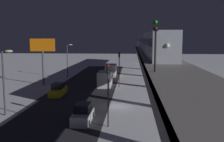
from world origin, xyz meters
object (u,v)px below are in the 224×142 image
at_px(rail_signal, 156,36).
at_px(delivery_van, 111,70).
at_px(sedan_white, 83,114).
at_px(commercial_billboard, 43,49).
at_px(sedan_yellow, 58,90).
at_px(box_truck, 105,78).
at_px(traffic_light_near, 108,86).
at_px(subway_train, 147,42).
at_px(traffic_light_mid, 119,65).

bearing_deg(rail_signal, delivery_van, -80.92).
relative_size(sedan_white, commercial_billboard, 0.54).
height_order(sedan_yellow, box_truck, box_truck).
relative_size(delivery_van, traffic_light_near, 1.16).
height_order(traffic_light_near, commercial_billboard, commercial_billboard).
bearing_deg(rail_signal, commercial_billboard, -56.96).
relative_size(sedan_white, sedan_yellow, 1.00).
bearing_deg(traffic_light_near, delivery_van, -85.84).
bearing_deg(rail_signal, subway_train, -92.28).
bearing_deg(rail_signal, traffic_light_mid, -81.48).
bearing_deg(delivery_van, subway_train, -176.35).
bearing_deg(box_truck, delivery_van, -90.00).
bearing_deg(traffic_light_near, commercial_billboard, -57.88).
bearing_deg(sedan_white, traffic_light_near, -27.73).
bearing_deg(commercial_billboard, sedan_white, 118.35).
distance_m(subway_train, sedan_white, 37.93).
relative_size(traffic_light_near, traffic_light_mid, 1.00).
distance_m(subway_train, rail_signal, 43.26).
relative_size(sedan_white, traffic_light_mid, 0.75).
relative_size(subway_train, rail_signal, 18.52).
bearing_deg(traffic_light_mid, sedan_yellow, 39.42).
bearing_deg(traffic_light_mid, sedan_white, 81.94).
distance_m(box_truck, traffic_light_mid, 4.26).
relative_size(sedan_white, box_truck, 0.65).
distance_m(traffic_light_near, commercial_billboard, 27.90).
height_order(sedan_white, sedan_yellow, same).
relative_size(delivery_van, commercial_billboard, 0.83).
bearing_deg(delivery_van, sedan_yellow, 73.85).
xyz_separation_m(sedan_yellow, commercial_billboard, (5.47, -9.17, 6.03)).
bearing_deg(sedan_yellow, sedan_white, 116.51).
xyz_separation_m(sedan_yellow, box_truck, (-6.60, -9.29, 0.55)).
bearing_deg(commercial_billboard, box_truck, -179.41).
height_order(traffic_light_near, traffic_light_mid, same).
bearing_deg(traffic_light_near, traffic_light_mid, -90.00).
relative_size(rail_signal, sedan_white, 0.84).
height_order(sedan_yellow, traffic_light_mid, traffic_light_mid).
height_order(sedan_white, traffic_light_near, traffic_light_near).
height_order(delivery_van, commercial_billboard, commercial_billboard).
relative_size(sedan_yellow, box_truck, 0.65).
bearing_deg(subway_train, rail_signal, 87.72).
bearing_deg(box_truck, commercial_billboard, 0.59).
relative_size(sedan_white, traffic_light_near, 0.75).
distance_m(sedan_white, delivery_van, 35.63).
distance_m(rail_signal, commercial_billboard, 34.72).
height_order(sedan_white, commercial_billboard, commercial_billboard).
bearing_deg(delivery_van, traffic_light_mid, 100.11).
xyz_separation_m(subway_train, rail_signal, (1.72, 43.21, 0.95)).
distance_m(sedan_white, box_truck, 22.13).
relative_size(rail_signal, box_truck, 0.54).
xyz_separation_m(traffic_light_mid, commercial_billboard, (14.77, -1.52, 2.63)).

